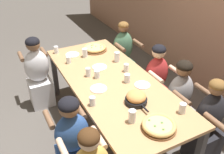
# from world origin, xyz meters

# --- Properties ---
(ground_plane) EXTENTS (18.00, 18.00, 0.00)m
(ground_plane) POSITION_xyz_m (0.00, 0.00, 0.00)
(ground_plane) COLOR #514C47
(ground_plane) RESTS_ON ground
(dining_table) EXTENTS (2.43, 1.01, 0.80)m
(dining_table) POSITION_xyz_m (0.00, 0.00, 0.72)
(dining_table) COLOR tan
(dining_table) RESTS_ON ground
(pizza_board_main) EXTENTS (0.34, 0.34, 0.06)m
(pizza_board_main) POSITION_xyz_m (0.97, -0.00, 0.83)
(pizza_board_main) COLOR brown
(pizza_board_main) RESTS_ON dining_table
(pizza_board_second) EXTENTS (0.38, 0.38, 0.06)m
(pizza_board_second) POSITION_xyz_m (-0.91, 0.17, 0.83)
(pizza_board_second) COLOR brown
(pizza_board_second) RESTS_ON dining_table
(skillet_bowl) EXTENTS (0.36, 0.25, 0.14)m
(skillet_bowl) POSITION_xyz_m (0.53, 0.02, 0.86)
(skillet_bowl) COLOR black
(skillet_bowl) RESTS_ON dining_table
(empty_plate_a) EXTENTS (0.20, 0.20, 0.02)m
(empty_plate_a) POSITION_xyz_m (0.10, -0.23, 0.80)
(empty_plate_a) COLOR white
(empty_plate_a) RESTS_ON dining_table
(empty_plate_b) EXTENTS (0.20, 0.20, 0.02)m
(empty_plate_b) POSITION_xyz_m (-0.37, -0.00, 0.80)
(empty_plate_b) COLOR white
(empty_plate_b) RESTS_ON dining_table
(empty_plate_c) EXTENTS (0.20, 0.20, 0.02)m
(empty_plate_c) POSITION_xyz_m (-0.91, -0.20, 0.80)
(empty_plate_c) COLOR white
(empty_plate_c) RESTS_ON dining_table
(empty_plate_d) EXTENTS (0.19, 0.19, 0.02)m
(empty_plate_d) POSITION_xyz_m (0.27, 0.28, 0.80)
(empty_plate_d) COLOR white
(empty_plate_d) RESTS_ON dining_table
(cocktail_glass_blue) EXTENTS (0.07, 0.07, 0.13)m
(cocktail_glass_blue) POSITION_xyz_m (-0.69, -0.33, 0.84)
(cocktail_glass_blue) COLOR silver
(cocktail_glass_blue) RESTS_ON dining_table
(drinking_glass_a) EXTENTS (0.07, 0.07, 0.10)m
(drinking_glass_a) POSITION_xyz_m (0.35, -0.42, 0.84)
(drinking_glass_a) COLOR silver
(drinking_glass_a) RESTS_ON dining_table
(drinking_glass_b) EXTENTS (0.08, 0.08, 0.14)m
(drinking_glass_b) POSITION_xyz_m (-0.42, 0.30, 0.86)
(drinking_glass_b) COLOR silver
(drinking_glass_b) RESTS_ON dining_table
(drinking_glass_c) EXTENTS (0.07, 0.07, 0.11)m
(drinking_glass_c) POSITION_xyz_m (0.12, 0.15, 0.85)
(drinking_glass_c) COLOR silver
(drinking_glass_c) RESTS_ON dining_table
(drinking_glass_d) EXTENTS (0.07, 0.07, 0.11)m
(drinking_glass_d) POSITION_xyz_m (-0.11, 0.27, 0.84)
(drinking_glass_d) COLOR silver
(drinking_glass_d) RESTS_ON dining_table
(drinking_glass_e) EXTENTS (0.07, 0.07, 0.11)m
(drinking_glass_e) POSITION_xyz_m (0.89, 0.36, 0.85)
(drinking_glass_e) COLOR silver
(drinking_glass_e) RESTS_ON dining_table
(drinking_glass_f) EXTENTS (0.08, 0.08, 0.13)m
(drinking_glass_f) POSITION_xyz_m (-0.76, -0.05, 0.86)
(drinking_glass_f) COLOR silver
(drinking_glass_f) RESTS_ON dining_table
(drinking_glass_g) EXTENTS (0.06, 0.06, 0.12)m
(drinking_glass_g) POSITION_xyz_m (-0.23, -0.22, 0.85)
(drinking_glass_g) COLOR silver
(drinking_glass_g) RESTS_ON dining_table
(drinking_glass_h) EXTENTS (0.07, 0.07, 0.10)m
(drinking_glass_h) POSITION_xyz_m (-0.14, -0.14, 0.84)
(drinking_glass_h) COLOR silver
(drinking_glass_h) RESTS_ON dining_table
(drinking_glass_i) EXTENTS (0.07, 0.07, 0.14)m
(drinking_glass_i) POSITION_xyz_m (0.77, -0.18, 0.86)
(drinking_glass_i) COLOR silver
(drinking_glass_i) RESTS_ON dining_table
(drinking_glass_j) EXTENTS (0.07, 0.07, 0.11)m
(drinking_glass_j) POSITION_xyz_m (-1.08, -0.39, 0.85)
(drinking_glass_j) COLOR silver
(drinking_glass_j) RESTS_ON dining_table
(diner_far_left) EXTENTS (0.51, 0.40, 1.14)m
(diner_far_left) POSITION_xyz_m (-0.99, 0.73, 0.51)
(diner_far_left) COLOR #477556
(diner_far_left) RESTS_ON ground
(diner_far_right) EXTENTS (0.51, 0.40, 1.13)m
(diner_far_right) POSITION_xyz_m (0.96, 0.73, 0.51)
(diner_far_right) COLOR #232328
(diner_far_right) RESTS_ON ground
(diner_near_midright) EXTENTS (0.51, 0.40, 1.10)m
(diner_near_midright) POSITION_xyz_m (0.51, -0.73, 0.51)
(diner_near_midright) COLOR #2D5193
(diner_near_midright) RESTS_ON ground
(diner_far_midright) EXTENTS (0.51, 0.40, 1.11)m
(diner_far_midright) POSITION_xyz_m (0.47, 0.73, 0.51)
(diner_far_midright) COLOR #99999E
(diner_far_midright) RESTS_ON ground
(diner_far_center) EXTENTS (0.51, 0.40, 1.12)m
(diner_far_center) POSITION_xyz_m (-0.03, 0.73, 0.51)
(diner_far_center) COLOR #B22D2D
(diner_far_center) RESTS_ON ground
(diner_near_left) EXTENTS (0.51, 0.40, 1.14)m
(diner_near_left) POSITION_xyz_m (-1.02, -0.73, 0.53)
(diner_near_left) COLOR silver
(diner_near_left) RESTS_ON ground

